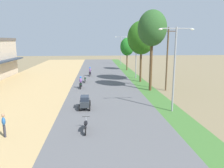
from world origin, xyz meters
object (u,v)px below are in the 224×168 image
object	(u,v)px
pedestrian_on_shoulder	(4,124)
motorbike_ahead_fifth	(90,72)
streetlamp_near	(175,64)
car_hatchback_charcoal	(85,102)
median_tree_second	(141,38)
median_tree_nearest	(152,29)
median_tree_third	(127,47)
motorbike_ahead_second	(86,125)
motorbike_ahead_third	(81,83)
streetlamp_far	(121,48)
streetlamp_mid	(136,53)
motorbike_ahead_fourth	(85,79)
utility_pole_near	(167,58)

from	to	relation	value
pedestrian_on_shoulder	motorbike_ahead_fifth	xyz separation A→B (m)	(5.24, 25.13, -0.11)
streetlamp_near	car_hatchback_charcoal	world-z (taller)	streetlamp_near
median_tree_second	streetlamp_near	size ratio (longest dim) A/B	1.24
median_tree_nearest	median_tree_third	world-z (taller)	median_tree_nearest
median_tree_nearest	car_hatchback_charcoal	world-z (taller)	median_tree_nearest
median_tree_third	motorbike_ahead_second	world-z (taller)	median_tree_third
motorbike_ahead_third	streetlamp_far	bearing A→B (deg)	72.86
motorbike_ahead_third	streetlamp_mid	bearing A→B (deg)	40.31
pedestrian_on_shoulder	motorbike_ahead_second	bearing A→B (deg)	4.49
pedestrian_on_shoulder	car_hatchback_charcoal	distance (m)	7.71
motorbike_ahead_fifth	streetlamp_mid	bearing A→B (deg)	-19.45
pedestrian_on_shoulder	car_hatchback_charcoal	bearing A→B (deg)	48.22
median_tree_third	motorbike_ahead_fourth	distance (m)	16.64
streetlamp_mid	streetlamp_far	bearing A→B (deg)	90.00
car_hatchback_charcoal	motorbike_ahead_second	distance (m)	5.33
median_tree_third	motorbike_ahead_third	distance (m)	20.46
utility_pole_near	streetlamp_near	bearing A→B (deg)	-104.52
pedestrian_on_shoulder	motorbike_ahead_second	distance (m)	5.45
motorbike_ahead_fourth	motorbike_ahead_fifth	xyz separation A→B (m)	(0.65, 6.02, 0.28)
median_tree_third	motorbike_ahead_second	bearing A→B (deg)	-103.49
utility_pole_near	motorbike_ahead_fourth	world-z (taller)	utility_pole_near
utility_pole_near	pedestrian_on_shoulder	bearing A→B (deg)	-139.97
streetlamp_far	motorbike_ahead_fourth	world-z (taller)	streetlamp_far
median_tree_second	car_hatchback_charcoal	distance (m)	16.74
median_tree_nearest	streetlamp_mid	distance (m)	10.07
median_tree_third	utility_pole_near	xyz separation A→B (m)	(2.21, -19.75, -0.89)
streetlamp_far	car_hatchback_charcoal	world-z (taller)	streetlamp_far
streetlamp_near	utility_pole_near	bearing A→B (deg)	75.48
median_tree_third	car_hatchback_charcoal	size ratio (longest dim) A/B	3.49
car_hatchback_charcoal	median_tree_second	bearing A→B (deg)	58.51
median_tree_third	motorbike_ahead_third	xyz separation A→B (m)	(-8.94, -17.90, -4.26)
motorbike_ahead_second	car_hatchback_charcoal	bearing A→B (deg)	93.08
median_tree_nearest	pedestrian_on_shoulder	bearing A→B (deg)	-135.83
median_tree_nearest	motorbike_ahead_third	xyz separation A→B (m)	(-9.08, 1.85, -7.02)
streetlamp_far	motorbike_ahead_second	distance (m)	44.20
streetlamp_near	median_tree_nearest	bearing A→B (deg)	89.16
streetlamp_far	motorbike_ahead_fifth	world-z (taller)	streetlamp_far
streetlamp_near	streetlamp_mid	xyz separation A→B (m)	(-0.00, 17.95, -0.05)
streetlamp_far	utility_pole_near	world-z (taller)	utility_pole_near
median_tree_second	median_tree_nearest	bearing A→B (deg)	-90.00
streetlamp_mid	pedestrian_on_shoulder	bearing A→B (deg)	-120.48
median_tree_nearest	utility_pole_near	distance (m)	4.20
pedestrian_on_shoulder	utility_pole_near	size ratio (longest dim) A/B	0.20
streetlamp_mid	motorbike_ahead_third	size ratio (longest dim) A/B	4.14
median_tree_second	streetlamp_near	xyz separation A→B (m)	(-0.12, -14.65, -2.42)
streetlamp_near	motorbike_ahead_fourth	bearing A→B (deg)	120.18
motorbike_ahead_fourth	motorbike_ahead_fifth	size ratio (longest dim) A/B	1.00
streetlamp_mid	streetlamp_far	world-z (taller)	streetlamp_far
streetlamp_near	motorbike_ahead_third	distance (m)	14.14
streetlamp_far	motorbike_ahead_fifth	distance (m)	20.56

